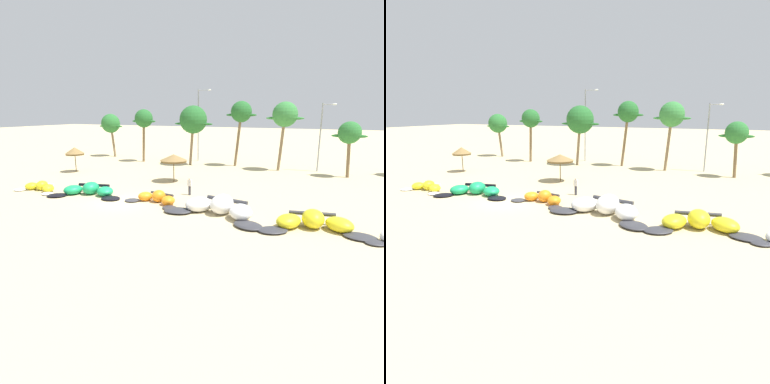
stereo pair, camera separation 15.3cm
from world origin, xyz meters
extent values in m
plane|color=#C6B284|center=(0.00, 0.00, 0.00)|extent=(260.00, 260.00, 0.00)
ellipsoid|color=white|center=(-11.52, -0.65, 0.09)|extent=(1.47, 1.36, 0.19)
ellipsoid|color=yellow|center=(-10.77, 0.09, 0.35)|extent=(1.55, 1.58, 0.70)
ellipsoid|color=yellow|center=(-9.62, 0.34, 0.47)|extent=(1.07, 1.23, 0.95)
ellipsoid|color=yellow|center=(-8.49, 0.02, 0.35)|extent=(1.52, 1.57, 0.70)
ellipsoid|color=white|center=(-7.79, -0.76, 0.09)|extent=(1.50, 1.40, 0.19)
cylinder|color=white|center=(-9.61, 0.76, 0.57)|extent=(2.19, 0.26, 0.20)
cube|color=white|center=(-9.63, 0.22, 0.47)|extent=(0.81, 0.46, 0.04)
ellipsoid|color=black|center=(-6.45, -0.91, 0.11)|extent=(2.26, 2.17, 0.23)
ellipsoid|color=#199E5B|center=(-5.70, 0.35, 0.43)|extent=(2.00, 2.17, 0.85)
ellipsoid|color=#199E5B|center=(-4.24, 1.11, 0.57)|extent=(1.80, 2.04, 1.15)
ellipsoid|color=#199E5B|center=(-2.59, 1.08, 0.43)|extent=(2.27, 2.25, 0.85)
ellipsoid|color=black|center=(-1.36, 0.27, 0.11)|extent=(1.92, 1.65, 0.23)
cylinder|color=black|center=(-4.37, 1.71, 0.71)|extent=(3.04, 0.96, 0.28)
cube|color=black|center=(-4.20, 0.93, 0.57)|extent=(1.22, 0.87, 0.04)
ellipsoid|color=#333338|center=(0.69, 0.53, 0.10)|extent=(1.44, 1.33, 0.21)
ellipsoid|color=orange|center=(1.60, 1.21, 0.38)|extent=(1.67, 1.68, 0.76)
ellipsoid|color=orange|center=(2.87, 1.32, 0.51)|extent=(1.31, 1.41, 1.03)
ellipsoid|color=orange|center=(4.04, 0.82, 0.38)|extent=(1.55, 1.61, 0.76)
ellipsoid|color=#333338|center=(4.68, -0.12, 0.10)|extent=(1.64, 1.59, 0.21)
cylinder|color=#333338|center=(2.94, 1.75, 0.62)|extent=(2.37, 0.59, 0.22)
cube|color=#333338|center=(2.85, 1.20, 0.51)|extent=(0.92, 0.58, 0.04)
ellipsoid|color=#333338|center=(5.71, -0.69, 0.15)|extent=(2.42, 1.96, 0.30)
ellipsoid|color=white|center=(7.02, 0.28, 0.55)|extent=(2.67, 2.67, 1.11)
ellipsoid|color=white|center=(8.84, 0.41, 0.75)|extent=(1.96, 2.42, 1.49)
ellipsoid|color=white|center=(10.51, -0.34, 0.55)|extent=(2.38, 2.65, 1.11)
ellipsoid|color=#333338|center=(11.42, -1.70, 0.15)|extent=(2.69, 2.48, 0.30)
cylinder|color=#333338|center=(8.98, 1.16, 0.90)|extent=(3.40, 0.89, 0.31)
cube|color=#333338|center=(8.81, 0.19, 0.75)|extent=(1.35, 0.99, 0.04)
ellipsoid|color=#333338|center=(13.10, -1.88, 0.12)|extent=(2.41, 2.24, 0.24)
ellipsoid|color=yellow|center=(13.86, -0.65, 0.45)|extent=(2.08, 2.35, 0.91)
ellipsoid|color=yellow|center=(15.32, 0.06, 0.61)|extent=(1.79, 2.20, 1.22)
ellipsoid|color=yellow|center=(16.94, -0.01, 0.45)|extent=(2.40, 2.37, 0.91)
ellipsoid|color=#333338|center=(18.13, -0.82, 0.12)|extent=(2.13, 1.69, 0.24)
cylinder|color=#333338|center=(15.18, 0.73, 0.75)|extent=(3.00, 0.88, 0.27)
cube|color=#333338|center=(15.36, -0.13, 0.61)|extent=(1.22, 0.91, 0.04)
ellipsoid|color=#333338|center=(18.95, -1.45, 0.10)|extent=(1.49, 1.31, 0.20)
cylinder|color=brown|center=(-13.82, 9.33, 1.17)|extent=(0.10, 0.10, 2.35)
cone|color=olive|center=(-13.82, 9.33, 2.74)|extent=(2.34, 2.34, 0.77)
cylinder|color=brown|center=(-13.82, 9.33, 2.25)|extent=(2.22, 2.22, 0.20)
cylinder|color=brown|center=(0.16, 9.27, 1.17)|extent=(0.10, 0.10, 2.34)
cone|color=olive|center=(0.16, 9.27, 2.67)|extent=(2.96, 2.96, 0.65)
cylinder|color=brown|center=(0.16, 9.27, 2.24)|extent=(2.81, 2.81, 0.20)
cylinder|color=#383842|center=(4.25, 4.56, 0.42)|extent=(0.24, 0.24, 0.85)
cube|color=white|center=(4.25, 4.56, 1.13)|extent=(0.36, 0.22, 0.56)
sphere|color=beige|center=(4.25, 4.56, 1.52)|extent=(0.20, 0.20, 0.20)
cylinder|color=#7F6647|center=(-18.71, 23.36, 2.75)|extent=(0.94, 0.36, 5.51)
sphere|color=#286B2D|center=(-19.01, 23.36, 5.50)|extent=(3.11, 3.11, 3.11)
ellipsoid|color=#286B2D|center=(-20.25, 23.36, 5.04)|extent=(2.18, 0.50, 0.36)
ellipsoid|color=#286B2D|center=(-17.76, 23.36, 5.04)|extent=(2.18, 0.50, 0.36)
cylinder|color=brown|center=(-10.76, 20.46, 3.22)|extent=(0.63, 0.36, 6.45)
sphere|color=#236028|center=(-10.62, 20.46, 6.44)|extent=(2.69, 2.69, 2.69)
ellipsoid|color=#236028|center=(-11.70, 20.46, 6.04)|extent=(1.88, 0.50, 0.36)
ellipsoid|color=#236028|center=(-9.55, 20.46, 6.04)|extent=(1.88, 0.50, 0.36)
cylinder|color=#7F6647|center=(-2.80, 20.45, 3.18)|extent=(0.84, 0.36, 6.36)
sphere|color=#236028|center=(-2.56, 20.45, 6.36)|extent=(3.84, 3.84, 3.84)
ellipsoid|color=#236028|center=(-4.09, 20.45, 5.78)|extent=(2.69, 0.50, 0.36)
ellipsoid|color=#236028|center=(-1.02, 20.45, 5.78)|extent=(2.69, 0.50, 0.36)
cylinder|color=brown|center=(3.39, 22.27, 3.71)|extent=(1.03, 0.36, 7.42)
sphere|color=#236028|center=(3.73, 22.27, 7.42)|extent=(2.83, 2.83, 2.83)
ellipsoid|color=#236028|center=(2.59, 22.27, 7.00)|extent=(1.98, 0.50, 0.36)
ellipsoid|color=#236028|center=(4.86, 22.27, 7.00)|extent=(1.98, 0.50, 0.36)
cylinder|color=#7F6647|center=(9.49, 21.02, 3.55)|extent=(0.81, 0.36, 7.12)
sphere|color=#337A38|center=(9.71, 21.02, 7.11)|extent=(3.12, 3.12, 3.12)
ellipsoid|color=#337A38|center=(8.47, 21.02, 6.64)|extent=(2.19, 0.50, 0.36)
ellipsoid|color=#337A38|center=(10.96, 21.02, 6.64)|extent=(2.19, 0.50, 0.36)
cylinder|color=brown|center=(17.33, 19.67, 2.57)|extent=(0.63, 0.36, 5.15)
sphere|color=#286B2D|center=(17.19, 19.67, 5.14)|extent=(2.52, 2.52, 2.52)
ellipsoid|color=#286B2D|center=(16.18, 19.67, 4.76)|extent=(1.76, 0.50, 0.36)
ellipsoid|color=#286B2D|center=(18.20, 19.67, 4.76)|extent=(1.76, 0.50, 0.36)
cylinder|color=gray|center=(-3.65, 24.72, 5.33)|extent=(0.18, 0.18, 10.67)
cylinder|color=gray|center=(-2.78, 24.72, 10.52)|extent=(1.76, 0.10, 0.10)
ellipsoid|color=silver|center=(-1.90, 24.72, 10.52)|extent=(0.56, 0.24, 0.20)
cylinder|color=gray|center=(13.93, 22.48, 4.23)|extent=(0.18, 0.18, 8.46)
cylinder|color=gray|center=(14.58, 22.48, 8.31)|extent=(1.31, 0.10, 0.10)
ellipsoid|color=silver|center=(15.24, 22.48, 8.31)|extent=(0.56, 0.24, 0.20)
camera|label=1|loc=(16.64, -22.08, 7.50)|focal=30.87mm
camera|label=2|loc=(16.77, -22.01, 7.50)|focal=30.87mm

